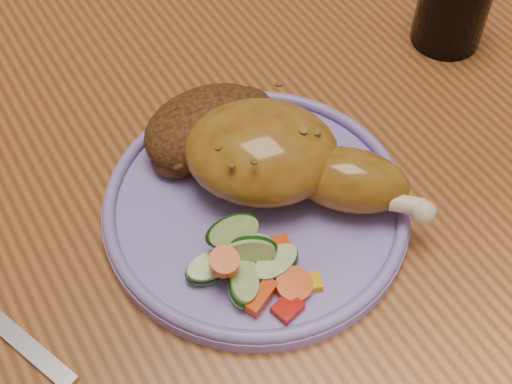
{
  "coord_description": "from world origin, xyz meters",
  "views": [
    {
      "loc": [
        -0.27,
        -0.43,
        1.21
      ],
      "look_at": [
        -0.11,
        -0.15,
        0.78
      ],
      "focal_mm": 50.0,
      "sensor_mm": 36.0,
      "label": 1
    }
  ],
  "objects": [
    {
      "name": "rice_pilaf",
      "position": [
        -0.11,
        -0.08,
        0.78
      ],
      "size": [
        0.12,
        0.08,
        0.05
      ],
      "color": "#4E2C13",
      "rests_on": "plate"
    },
    {
      "name": "dining_table",
      "position": [
        0.0,
        0.0,
        0.67
      ],
      "size": [
        0.9,
        1.4,
        0.75
      ],
      "color": "brown",
      "rests_on": "ground"
    },
    {
      "name": "chicken_leg",
      "position": [
        -0.08,
        -0.14,
        0.79
      ],
      "size": [
        0.17,
        0.19,
        0.06
      ],
      "color": "#90621E",
      "rests_on": "plate"
    },
    {
      "name": "drinking_glass",
      "position": [
        0.15,
        -0.07,
        0.79
      ],
      "size": [
        0.07,
        0.07,
        0.09
      ],
      "primitive_type": "cylinder",
      "color": "black",
      "rests_on": "dining_table"
    },
    {
      "name": "vegetable_pile",
      "position": [
        -0.14,
        -0.2,
        0.77
      ],
      "size": [
        0.08,
        0.09,
        0.05
      ],
      "color": "#A50A05",
      "rests_on": "plate"
    },
    {
      "name": "ground",
      "position": [
        0.0,
        0.0,
        0.0
      ],
      "size": [
        4.0,
        4.0,
        0.0
      ],
      "primitive_type": "plane",
      "color": "brown",
      "rests_on": "ground"
    },
    {
      "name": "plate",
      "position": [
        -0.11,
        -0.15,
        0.76
      ],
      "size": [
        0.24,
        0.24,
        0.01
      ],
      "primitive_type": "cylinder",
      "color": "#7667BF",
      "rests_on": "dining_table"
    },
    {
      "name": "plate_rim",
      "position": [
        -0.11,
        -0.15,
        0.77
      ],
      "size": [
        0.24,
        0.24,
        0.01
      ],
      "primitive_type": "torus",
      "color": "#7667BF",
      "rests_on": "plate"
    }
  ]
}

